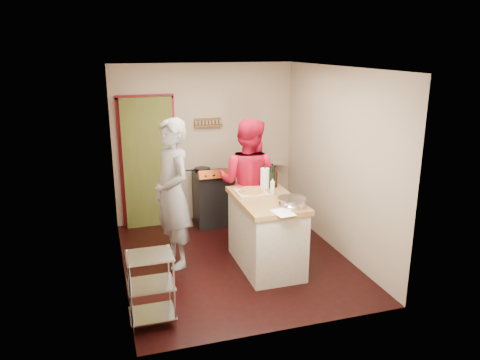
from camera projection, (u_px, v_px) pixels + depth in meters
name	position (u px, v px, depth m)	size (l,w,h in m)	color
floor	(235.00, 259.00, 6.50)	(3.50, 3.50, 0.00)	black
back_wall	(167.00, 155.00, 7.64)	(3.00, 0.44, 2.60)	tan
left_wall	(118.00, 178.00, 5.72)	(0.04, 3.50, 2.60)	tan
right_wall	(337.00, 161.00, 6.56)	(0.04, 3.50, 2.60)	tan
ceiling	(235.00, 67.00, 5.77)	(3.00, 3.50, 0.02)	white
stove	(213.00, 198.00, 7.70)	(0.60, 0.63, 1.00)	black
wire_shelving	(151.00, 285.00, 4.92)	(0.48, 0.40, 0.80)	silver
island	(266.00, 231.00, 6.18)	(0.76, 1.39, 1.28)	beige
person_stripe	(173.00, 194.00, 6.12)	(0.73, 0.48, 1.99)	#B6B6BB
person_red	(248.00, 183.00, 6.77)	(0.92, 0.72, 1.89)	red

